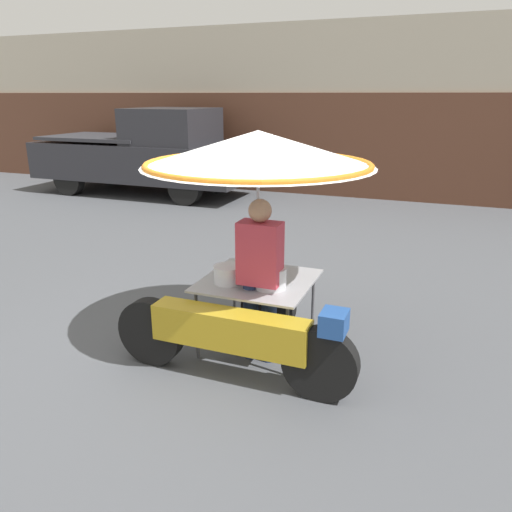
% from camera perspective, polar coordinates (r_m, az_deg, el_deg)
% --- Properties ---
extents(ground_plane, '(36.00, 36.00, 0.00)m').
position_cam_1_polar(ground_plane, '(4.85, -6.53, -11.34)').
color(ground_plane, '#4C4F54').
extents(shopfront_building, '(28.00, 2.06, 3.96)m').
position_cam_1_polar(shopfront_building, '(13.08, 12.88, 15.84)').
color(shopfront_building, '#B2A893').
rests_on(shopfront_building, ground).
extents(vendor_motorcycle_cart, '(2.20, 2.07, 2.07)m').
position_cam_1_polar(vendor_motorcycle_cart, '(4.41, -0.07, 8.59)').
color(vendor_motorcycle_cart, black).
rests_on(vendor_motorcycle_cart, ground).
extents(vendor_person, '(0.38, 0.22, 1.52)m').
position_cam_1_polar(vendor_person, '(4.45, 0.45, -2.02)').
color(vendor_person, navy).
rests_on(vendor_person, ground).
extents(pickup_truck, '(5.37, 1.95, 2.06)m').
position_cam_1_polar(pickup_truck, '(12.65, -12.28, 11.36)').
color(pickup_truck, black).
rests_on(pickup_truck, ground).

